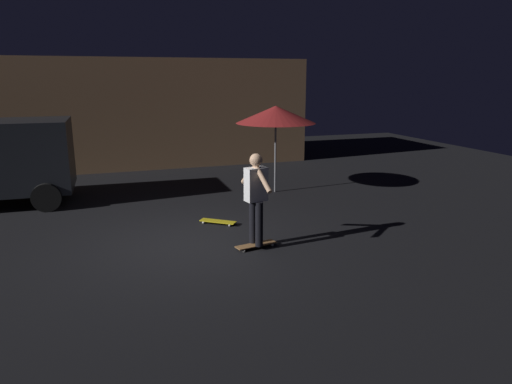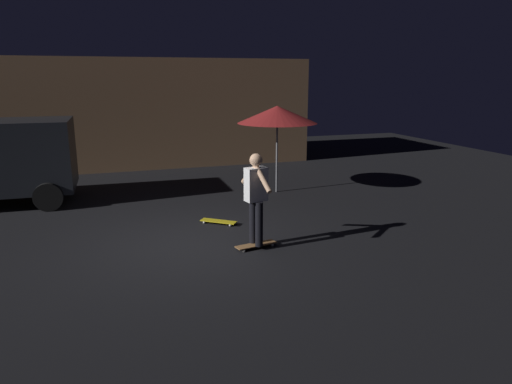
{
  "view_description": "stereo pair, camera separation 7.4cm",
  "coord_description": "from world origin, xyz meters",
  "views": [
    {
      "loc": [
        -1.51,
        -8.28,
        3.05
      ],
      "look_at": [
        1.16,
        -0.62,
        1.05
      ],
      "focal_mm": 33.1,
      "sensor_mm": 36.0,
      "label": 1
    },
    {
      "loc": [
        -1.45,
        -8.3,
        3.05
      ],
      "look_at": [
        1.16,
        -0.62,
        1.05
      ],
      "focal_mm": 33.1,
      "sensor_mm": 36.0,
      "label": 2
    }
  ],
  "objects": [
    {
      "name": "skateboard_spare",
      "position": [
        0.87,
        0.99,
        0.06
      ],
      "size": [
        0.73,
        0.64,
        0.07
      ],
      "color": "gold",
      "rests_on": "ground_plane"
    },
    {
      "name": "skateboard_ridden",
      "position": [
        1.16,
        -0.62,
        0.06
      ],
      "size": [
        0.8,
        0.35,
        0.07
      ],
      "color": "olive",
      "rests_on": "ground_plane"
    },
    {
      "name": "patio_umbrella",
      "position": [
        3.06,
        3.27,
        2.07
      ],
      "size": [
        2.1,
        2.1,
        2.3
      ],
      "color": "slate",
      "rests_on": "ground_plane"
    },
    {
      "name": "ground_plane",
      "position": [
        0.0,
        0.0,
        0.0
      ],
      "size": [
        28.0,
        28.0,
        0.0
      ],
      "primitive_type": "plane",
      "color": "black"
    },
    {
      "name": "skater",
      "position": [
        1.16,
        -0.62,
        1.04
      ],
      "size": [
        0.42,
        0.98,
        1.67
      ],
      "color": "black",
      "rests_on": "skateboard_ridden"
    },
    {
      "name": "low_building",
      "position": [
        -0.3,
        9.5,
        1.82
      ],
      "size": [
        12.32,
        4.13,
        3.63
      ],
      "color": "#AD7F56",
      "rests_on": "ground_plane"
    }
  ]
}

